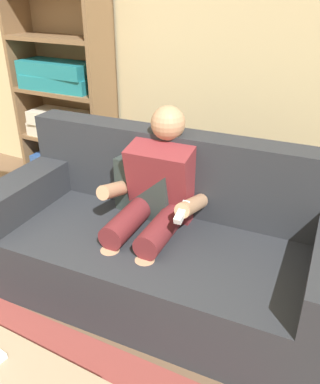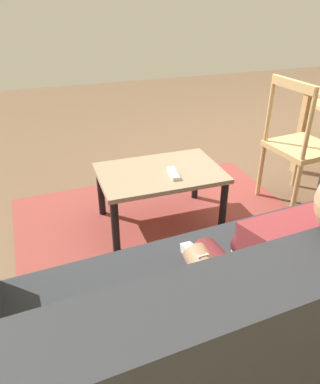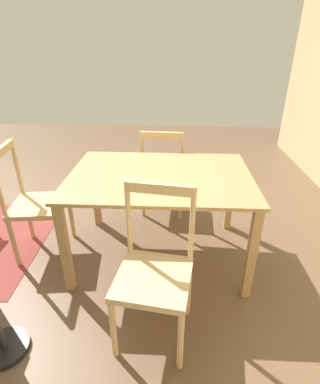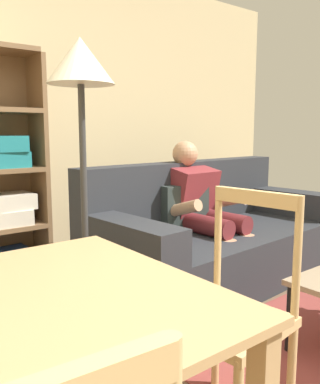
{
  "view_description": "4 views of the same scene",
  "coord_description": "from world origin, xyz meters",
  "px_view_note": "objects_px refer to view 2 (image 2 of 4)",
  "views": [
    {
      "loc": [
        2.13,
        -0.2,
        1.75
      ],
      "look_at": [
        1.19,
        1.53,
        0.72
      ],
      "focal_mm": 37.14,
      "sensor_mm": 36.0,
      "label": 1
    },
    {
      "loc": [
        1.81,
        2.43,
        1.51
      ],
      "look_at": [
        1.08,
        0.32,
        0.24
      ],
      "focal_mm": 34.67,
      "sensor_mm": 36.0,
      "label": 2
    },
    {
      "loc": [
        -1.1,
        2.43,
        1.65
      ],
      "look_at": [
        -1.0,
        0.37,
        0.6
      ],
      "focal_mm": 27.52,
      "sensor_mm": 36.0,
      "label": 3
    },
    {
      "loc": [
        -1.14,
        -0.65,
        1.2
      ],
      "look_at": [
        0.09,
        0.92,
        0.9
      ],
      "focal_mm": 37.83,
      "sensor_mm": 36.0,
      "label": 4
    }
  ],
  "objects_px": {
    "tv_remote": "(173,173)",
    "person_lounging": "(277,281)",
    "dining_chair_facing_couch": "(299,147)",
    "couch": "(244,330)",
    "coffee_table": "(160,179)"
  },
  "relations": [
    {
      "from": "person_lounging",
      "to": "coffee_table",
      "type": "relative_size",
      "value": 1.36
    },
    {
      "from": "dining_chair_facing_couch",
      "to": "couch",
      "type": "bearing_deg",
      "value": 46.8
    },
    {
      "from": "tv_remote",
      "to": "coffee_table",
      "type": "bearing_deg",
      "value": 133.63
    },
    {
      "from": "tv_remote",
      "to": "person_lounging",
      "type": "bearing_deg",
      "value": -86.16
    },
    {
      "from": "person_lounging",
      "to": "tv_remote",
      "type": "xyz_separation_m",
      "value": [
        -0.07,
        -1.23,
        -0.16
      ]
    },
    {
      "from": "couch",
      "to": "tv_remote",
      "type": "distance_m",
      "value": 1.22
    },
    {
      "from": "couch",
      "to": "dining_chair_facing_couch",
      "type": "relative_size",
      "value": 2.32
    },
    {
      "from": "couch",
      "to": "dining_chair_facing_couch",
      "type": "bearing_deg",
      "value": -133.2
    },
    {
      "from": "couch",
      "to": "person_lounging",
      "type": "height_order",
      "value": "person_lounging"
    },
    {
      "from": "dining_chair_facing_couch",
      "to": "tv_remote",
      "type": "bearing_deg",
      "value": 1.43
    },
    {
      "from": "person_lounging",
      "to": "dining_chair_facing_couch",
      "type": "xyz_separation_m",
      "value": [
        -1.06,
        -1.25,
        -0.12
      ]
    },
    {
      "from": "tv_remote",
      "to": "dining_chair_facing_couch",
      "type": "bearing_deg",
      "value": 8.55
    },
    {
      "from": "person_lounging",
      "to": "coffee_table",
      "type": "distance_m",
      "value": 1.34
    },
    {
      "from": "tv_remote",
      "to": "dining_chair_facing_couch",
      "type": "relative_size",
      "value": 0.18
    },
    {
      "from": "couch",
      "to": "coffee_table",
      "type": "xyz_separation_m",
      "value": [
        -0.1,
        -1.29,
        0.01
      ]
    }
  ]
}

